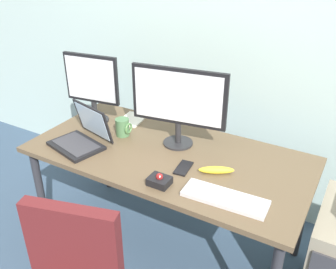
# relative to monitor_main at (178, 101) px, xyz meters

# --- Properties ---
(ground_plane) EXTENTS (8.00, 8.00, 0.00)m
(ground_plane) POSITION_rel_monitor_main_xyz_m (0.00, -0.12, -1.00)
(ground_plane) COLOR #374C63
(back_wall) EXTENTS (6.00, 0.10, 2.80)m
(back_wall) POSITION_rel_monitor_main_xyz_m (0.00, 0.63, 0.40)
(back_wall) COLOR #B0CBC5
(back_wall) RESTS_ON ground
(desk) EXTENTS (1.63, 0.80, 0.72)m
(desk) POSITION_rel_monitor_main_xyz_m (0.00, -0.12, -0.35)
(desk) COLOR brown
(desk) RESTS_ON ground
(monitor_main) EXTENTS (0.57, 0.18, 0.48)m
(monitor_main) POSITION_rel_monitor_main_xyz_m (0.00, 0.00, 0.00)
(monitor_main) COLOR #262628
(monitor_main) RESTS_ON desk
(monitor_side) EXTENTS (0.38, 0.18, 0.46)m
(monitor_side) POSITION_rel_monitor_main_xyz_m (-0.64, -0.00, -0.02)
(monitor_side) COLOR #262628
(monitor_side) RESTS_ON desk
(keyboard) EXTENTS (0.42, 0.15, 0.03)m
(keyboard) POSITION_rel_monitor_main_xyz_m (0.46, -0.37, -0.27)
(keyboard) COLOR silver
(keyboard) RESTS_ON desk
(laptop) EXTENTS (0.37, 0.34, 0.24)m
(laptop) POSITION_rel_monitor_main_xyz_m (-0.49, -0.29, -0.23)
(laptop) COLOR black
(laptop) RESTS_ON desk
(trackball_mouse) EXTENTS (0.11, 0.09, 0.07)m
(trackball_mouse) POSITION_rel_monitor_main_xyz_m (0.12, -0.41, -0.26)
(trackball_mouse) COLOR black
(trackball_mouse) RESTS_ON desk
(coffee_mug) EXTENTS (0.10, 0.09, 0.11)m
(coffee_mug) POSITION_rel_monitor_main_xyz_m (-0.35, -0.07, -0.23)
(coffee_mug) COLOR #4C794C
(coffee_mug) RESTS_ON desk
(paper_notepad) EXTENTS (0.17, 0.22, 0.01)m
(paper_notepad) POSITION_rel_monitor_main_xyz_m (-0.43, 0.13, -0.28)
(paper_notepad) COLOR white
(paper_notepad) RESTS_ON desk
(cell_phone) EXTENTS (0.08, 0.15, 0.01)m
(cell_phone) POSITION_rel_monitor_main_xyz_m (0.16, -0.23, -0.28)
(cell_phone) COLOR black
(cell_phone) RESTS_ON desk
(banana) EXTENTS (0.19, 0.13, 0.04)m
(banana) POSITION_rel_monitor_main_xyz_m (0.33, -0.18, -0.26)
(banana) COLOR yellow
(banana) RESTS_ON desk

